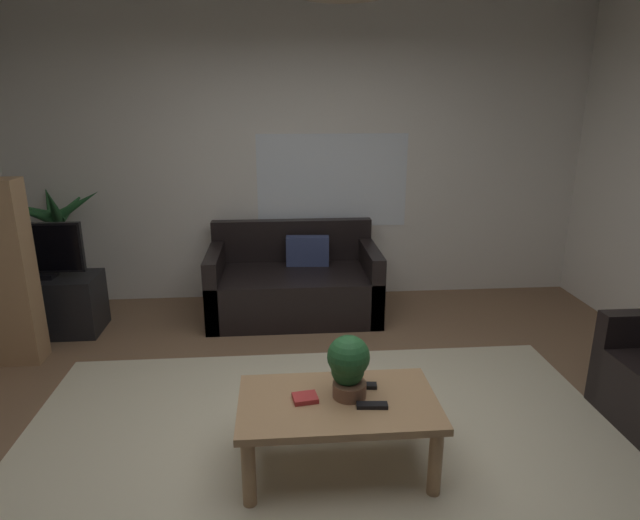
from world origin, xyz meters
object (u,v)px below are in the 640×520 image
Objects in this scene: couch_under_window at (294,286)px; remote_on_table_0 at (372,405)px; book_on_table_0 at (305,398)px; potted_plant_on_table at (349,362)px; remote_on_table_1 at (362,386)px; coffee_table at (338,411)px; tv_stand at (46,305)px; tv at (36,250)px; potted_palm_corner at (61,256)px.

couch_under_window is 9.58× the size of remote_on_table_0.
potted_plant_on_table is at bearing 8.47° from book_on_table_0.
couch_under_window is 9.58× the size of remote_on_table_1.
tv_stand is at bearing 139.39° from coffee_table.
tv is (-2.34, 1.89, 0.13)m from potted_plant_on_table.
tv reaches higher than remote_on_table_0.
potted_palm_corner is at bearing -131.10° from remote_on_table_0.
tv is 0.54m from potted_palm_corner.
book_on_table_0 reaches higher than remote_on_table_0.
tv reaches higher than remote_on_table_1.
coffee_table is at bearing -45.15° from remote_on_table_1.
tv_stand is (-2.45, 2.04, -0.18)m from remote_on_table_0.
couch_under_window is at bearing -165.59° from remote_on_table_1.
remote_on_table_1 is (0.30, -2.09, 0.15)m from couch_under_window.
remote_on_table_0 is at bearing -81.93° from couch_under_window.
couch_under_window reaches higher than remote_on_table_0.
remote_on_table_1 is 0.21× the size of tv.
potted_palm_corner is at bearing 91.81° from tv_stand.
remote_on_table_1 is at bearing -37.15° from tv_stand.
couch_under_window is at bearing 89.61° from book_on_table_0.
tv is at bearing 141.11° from potted_plant_on_table.
book_on_table_0 reaches higher than coffee_table.
couch_under_window is at bearing 6.71° from tv_stand.
potted_plant_on_table is 3.36m from potted_palm_corner.
coffee_table is 0.19m from book_on_table_0.
couch_under_window is 4.51× the size of potted_plant_on_table.
tv is (-2.11, 1.92, 0.31)m from book_on_table_0.
potted_plant_on_table is at bearing -84.25° from couch_under_window.
potted_plant_on_table is 0.38× the size of tv_stand.
tv_stand is at bearing -125.25° from remote_on_table_0.
coffee_table is 8.27× the size of book_on_table_0.
book_on_table_0 is 0.79× the size of remote_on_table_1.
tv_stand reaches higher than coffee_table.
coffee_table is at bearing -40.61° from tv_stand.
potted_palm_corner is (-2.44, 2.32, 0.12)m from remote_on_table_1.
remote_on_table_1 is (-0.02, 0.20, 0.00)m from remote_on_table_0.
potted_palm_corner reaches higher than tv_stand.
potted_palm_corner is at bearing 91.73° from tv.
book_on_table_0 is 0.35m from remote_on_table_0.
remote_on_table_0 is (0.32, -2.29, 0.15)m from couch_under_window.
tv_stand is (-2.34, 1.91, -0.36)m from potted_plant_on_table.
couch_under_window is 2.21m from coffee_table.
book_on_table_0 is at bearing -48.77° from potted_palm_corner.
book_on_table_0 is (-0.01, -2.19, 0.16)m from couch_under_window.
tv is at bearing -120.70° from remote_on_table_1.
remote_on_table_0 is at bearing -50.43° from potted_plant_on_table.
couch_under_window reaches higher than tv_stand.
tv_stand is at bearing -121.03° from remote_on_table_1.
tv is (0.00, -0.02, 0.49)m from tv_stand.
potted_plant_on_table reaches higher than book_on_table_0.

